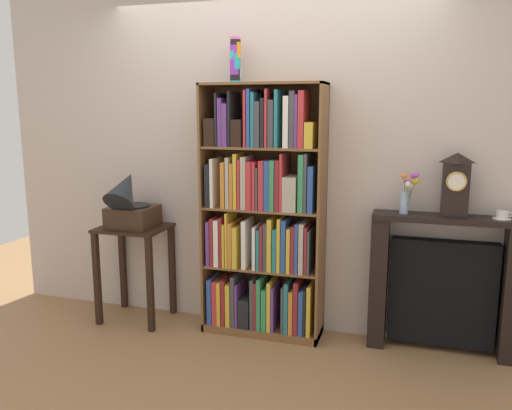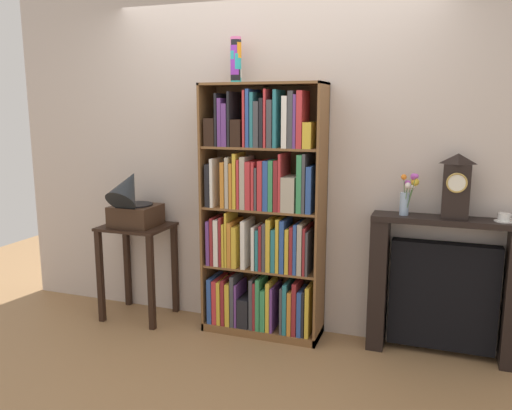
{
  "view_description": "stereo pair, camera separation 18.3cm",
  "coord_description": "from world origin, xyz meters",
  "px_view_note": "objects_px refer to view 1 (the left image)",
  "views": [
    {
      "loc": [
        1.05,
        -3.53,
        1.71
      ],
      "look_at": [
        -0.05,
        0.09,
        1.0
      ],
      "focal_mm": 36.22,
      "sensor_mm": 36.0,
      "label": 1
    },
    {
      "loc": [
        1.23,
        -3.47,
        1.71
      ],
      "look_at": [
        -0.05,
        0.09,
        1.0
      ],
      "focal_mm": 36.22,
      "sensor_mm": 36.0,
      "label": 2
    }
  ],
  "objects_px": {
    "cup_stack": "(235,60)",
    "flower_vase": "(408,192)",
    "bookshelf": "(263,221)",
    "side_table_left": "(135,253)",
    "fireplace_mantel": "(443,285)",
    "teacup_with_saucer": "(502,215)",
    "mantel_clock": "(455,185)",
    "gramophone": "(129,203)"
  },
  "relations": [
    {
      "from": "fireplace_mantel",
      "to": "teacup_with_saucer",
      "type": "relative_size",
      "value": 7.99
    },
    {
      "from": "teacup_with_saucer",
      "to": "mantel_clock",
      "type": "bearing_deg",
      "value": -179.6
    },
    {
      "from": "gramophone",
      "to": "bookshelf",
      "type": "bearing_deg",
      "value": 5.35
    },
    {
      "from": "mantel_clock",
      "to": "gramophone",
      "type": "bearing_deg",
      "value": -176.26
    },
    {
      "from": "gramophone",
      "to": "flower_vase",
      "type": "bearing_deg",
      "value": 4.22
    },
    {
      "from": "bookshelf",
      "to": "gramophone",
      "type": "height_order",
      "value": "bookshelf"
    },
    {
      "from": "flower_vase",
      "to": "gramophone",
      "type": "bearing_deg",
      "value": -175.78
    },
    {
      "from": "teacup_with_saucer",
      "to": "bookshelf",
      "type": "bearing_deg",
      "value": -177.94
    },
    {
      "from": "gramophone",
      "to": "fireplace_mantel",
      "type": "xyz_separation_m",
      "value": [
        2.36,
        0.18,
        -0.49
      ]
    },
    {
      "from": "fireplace_mantel",
      "to": "mantel_clock",
      "type": "distance_m",
      "value": 0.72
    },
    {
      "from": "cup_stack",
      "to": "flower_vase",
      "type": "relative_size",
      "value": 1.1
    },
    {
      "from": "side_table_left",
      "to": "gramophone",
      "type": "bearing_deg",
      "value": -90.0
    },
    {
      "from": "bookshelf",
      "to": "side_table_left",
      "type": "relative_size",
      "value": 2.43
    },
    {
      "from": "cup_stack",
      "to": "teacup_with_saucer",
      "type": "relative_size",
      "value": 2.62
    },
    {
      "from": "gramophone",
      "to": "mantel_clock",
      "type": "relative_size",
      "value": 1.18
    },
    {
      "from": "bookshelf",
      "to": "flower_vase",
      "type": "bearing_deg",
      "value": 3.05
    },
    {
      "from": "fireplace_mantel",
      "to": "mantel_clock",
      "type": "height_order",
      "value": "mantel_clock"
    },
    {
      "from": "teacup_with_saucer",
      "to": "side_table_left",
      "type": "bearing_deg",
      "value": -177.65
    },
    {
      "from": "side_table_left",
      "to": "flower_vase",
      "type": "xyz_separation_m",
      "value": [
        2.09,
        0.11,
        0.58
      ]
    },
    {
      "from": "fireplace_mantel",
      "to": "flower_vase",
      "type": "distance_m",
      "value": 0.71
    },
    {
      "from": "cup_stack",
      "to": "mantel_clock",
      "type": "distance_m",
      "value": 1.77
    },
    {
      "from": "bookshelf",
      "to": "flower_vase",
      "type": "height_order",
      "value": "bookshelf"
    },
    {
      "from": "cup_stack",
      "to": "side_table_left",
      "type": "relative_size",
      "value": 0.42
    },
    {
      "from": "mantel_clock",
      "to": "teacup_with_saucer",
      "type": "bearing_deg",
      "value": 0.4
    },
    {
      "from": "bookshelf",
      "to": "flower_vase",
      "type": "distance_m",
      "value": 1.06
    },
    {
      "from": "bookshelf",
      "to": "gramophone",
      "type": "xyz_separation_m",
      "value": [
        -1.06,
        -0.1,
        0.1
      ]
    },
    {
      "from": "bookshelf",
      "to": "teacup_with_saucer",
      "type": "xyz_separation_m",
      "value": [
        1.63,
        0.06,
        0.13
      ]
    },
    {
      "from": "cup_stack",
      "to": "flower_vase",
      "type": "xyz_separation_m",
      "value": [
        1.25,
        0.01,
        -0.91
      ]
    },
    {
      "from": "bookshelf",
      "to": "cup_stack",
      "type": "distance_m",
      "value": 1.19
    },
    {
      "from": "mantel_clock",
      "to": "flower_vase",
      "type": "xyz_separation_m",
      "value": [
        -0.3,
        -0.0,
        -0.06
      ]
    },
    {
      "from": "cup_stack",
      "to": "fireplace_mantel",
      "type": "bearing_deg",
      "value": 1.25
    },
    {
      "from": "fireplace_mantel",
      "to": "teacup_with_saucer",
      "type": "xyz_separation_m",
      "value": [
        0.34,
        -0.02,
        0.52
      ]
    },
    {
      "from": "mantel_clock",
      "to": "flower_vase",
      "type": "relative_size",
      "value": 1.45
    },
    {
      "from": "fireplace_mantel",
      "to": "teacup_with_saucer",
      "type": "bearing_deg",
      "value": -2.99
    },
    {
      "from": "bookshelf",
      "to": "side_table_left",
      "type": "bearing_deg",
      "value": -177.22
    },
    {
      "from": "cup_stack",
      "to": "teacup_with_saucer",
      "type": "bearing_deg",
      "value": 0.48
    },
    {
      "from": "gramophone",
      "to": "mantel_clock",
      "type": "xyz_separation_m",
      "value": [
        2.39,
        0.16,
        0.23
      ]
    },
    {
      "from": "side_table_left",
      "to": "flower_vase",
      "type": "height_order",
      "value": "flower_vase"
    },
    {
      "from": "side_table_left",
      "to": "bookshelf",
      "type": "bearing_deg",
      "value": 2.78
    },
    {
      "from": "flower_vase",
      "to": "cup_stack",
      "type": "bearing_deg",
      "value": -179.49
    },
    {
      "from": "fireplace_mantel",
      "to": "mantel_clock",
      "type": "bearing_deg",
      "value": -29.16
    },
    {
      "from": "flower_vase",
      "to": "teacup_with_saucer",
      "type": "distance_m",
      "value": 0.62
    }
  ]
}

